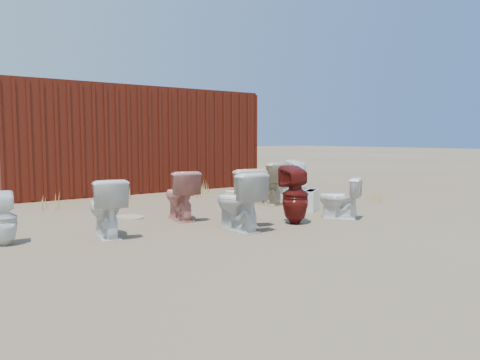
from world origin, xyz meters
TOP-DOWN VIEW (x-y plane):
  - ground at (0.00, 0.00)m, footprint 100.00×100.00m
  - shipping_container at (0.00, 5.20)m, footprint 6.00×2.40m
  - toilet_front_a at (-2.48, 0.05)m, footprint 0.51×0.78m
  - toilet_front_pink at (-1.12, 0.60)m, footprint 0.54×0.80m
  - toilet_front_c at (-0.91, -0.59)m, footprint 0.46×0.79m
  - toilet_front_maroon at (0.05, -0.68)m, footprint 0.46×0.46m
  - toilet_front_e at (0.90, -0.76)m, footprint 0.62×0.72m
  - toilet_back_a at (-3.60, 0.31)m, footprint 0.30×0.30m
  - toilet_back_beige_left at (-0.62, -0.26)m, footprint 0.60×0.87m
  - toilet_back_beige_right at (1.00, 1.12)m, footprint 0.48×0.80m
  - toilet_back_yellowlid at (2.27, 2.22)m, footprint 0.48×0.70m
  - toilet_back_e at (1.78, 1.12)m, footprint 0.42×0.43m
  - yellow_lid at (2.27, 2.22)m, footprint 0.33×0.42m
  - loose_tank at (1.13, 0.09)m, footprint 0.53×0.44m
  - loose_lid_near at (-1.67, 1.22)m, footprint 0.44×0.54m
  - loose_lid_far at (-1.41, 3.27)m, footprint 0.43×0.52m
  - weed_clump_a at (-2.46, 2.83)m, footprint 0.36×0.36m
  - weed_clump_b at (0.51, 2.79)m, footprint 0.32×0.32m
  - weed_clump_c at (1.98, 2.78)m, footprint 0.36×0.36m
  - weed_clump_d at (-0.82, 3.43)m, footprint 0.30×0.30m
  - weed_clump_e at (1.06, 3.36)m, footprint 0.34×0.34m
  - weed_clump_f at (3.05, 0.17)m, footprint 0.28×0.28m

SIDE VIEW (x-z plane):
  - ground at x=0.00m, z-range 0.00..0.00m
  - loose_lid_near at x=-1.67m, z-range 0.00..0.02m
  - loose_lid_far at x=-1.41m, z-range 0.00..0.02m
  - weed_clump_f at x=3.05m, z-range 0.00..0.27m
  - weed_clump_e at x=1.06m, z-range 0.00..0.28m
  - weed_clump_a at x=-2.46m, z-range 0.00..0.28m
  - weed_clump_b at x=0.51m, z-range 0.00..0.29m
  - weed_clump_d at x=-0.82m, z-range 0.00..0.30m
  - weed_clump_c at x=1.98m, z-range 0.00..0.34m
  - loose_tank at x=1.13m, z-range 0.00..0.35m
  - toilet_back_a at x=-3.60m, z-range 0.00..0.63m
  - toilet_front_e at x=0.90m, z-range 0.00..0.64m
  - toilet_back_yellowlid at x=2.27m, z-range 0.00..0.66m
  - toilet_front_a at x=-2.48m, z-range 0.00..0.74m
  - toilet_front_pink at x=-1.12m, z-range 0.00..0.75m
  - toilet_back_beige_right at x=1.00m, z-range 0.00..0.79m
  - toilet_front_c at x=-0.91m, z-range 0.00..0.79m
  - toilet_back_beige_left at x=-0.62m, z-range 0.00..0.82m
  - toilet_back_e at x=1.78m, z-range 0.00..0.82m
  - toilet_front_maroon at x=0.05m, z-range 0.00..0.84m
  - yellow_lid at x=2.27m, z-range 0.66..0.68m
  - shipping_container at x=0.00m, z-range 0.00..2.40m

